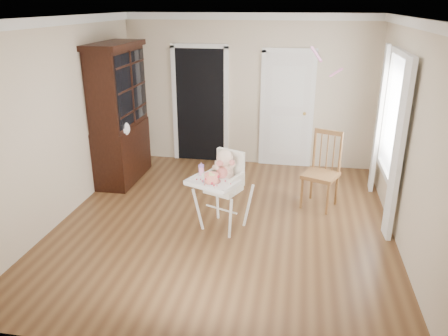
% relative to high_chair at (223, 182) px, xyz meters
% --- Properties ---
extents(floor, '(5.00, 5.00, 0.00)m').
position_rel_high_chair_xyz_m(floor, '(-0.01, 0.15, -0.67)').
color(floor, '#53341C').
rests_on(floor, ground).
extents(ceiling, '(5.00, 5.00, 0.00)m').
position_rel_high_chair_xyz_m(ceiling, '(-0.01, 0.15, 2.03)').
color(ceiling, white).
rests_on(ceiling, wall_back).
extents(wall_back, '(4.50, 0.00, 4.50)m').
position_rel_high_chair_xyz_m(wall_back, '(-0.01, 2.65, 0.68)').
color(wall_back, beige).
rests_on(wall_back, floor).
extents(wall_left, '(0.00, 5.00, 5.00)m').
position_rel_high_chair_xyz_m(wall_left, '(-2.26, 0.15, 0.68)').
color(wall_left, beige).
rests_on(wall_left, floor).
extents(wall_right, '(0.00, 5.00, 5.00)m').
position_rel_high_chair_xyz_m(wall_right, '(2.24, 0.15, 0.68)').
color(wall_right, beige).
rests_on(wall_right, floor).
extents(crown_molding, '(4.50, 5.00, 0.12)m').
position_rel_high_chair_xyz_m(crown_molding, '(-0.01, 0.15, 1.97)').
color(crown_molding, white).
rests_on(crown_molding, ceiling).
extents(doorway, '(1.06, 0.05, 2.22)m').
position_rel_high_chair_xyz_m(doorway, '(-0.91, 2.63, 0.44)').
color(doorway, black).
rests_on(doorway, wall_back).
extents(closet_door, '(0.96, 0.09, 2.13)m').
position_rel_high_chair_xyz_m(closet_door, '(0.69, 2.62, 0.36)').
color(closet_door, white).
rests_on(closet_door, wall_back).
extents(window_right, '(0.13, 1.84, 2.30)m').
position_rel_high_chair_xyz_m(window_right, '(2.17, 0.95, 0.62)').
color(window_right, white).
rests_on(window_right, wall_right).
extents(high_chair, '(0.85, 0.94, 1.08)m').
position_rel_high_chair_xyz_m(high_chair, '(0.00, 0.00, 0.00)').
color(high_chair, white).
rests_on(high_chair, floor).
extents(baby, '(0.31, 0.31, 0.51)m').
position_rel_high_chair_xyz_m(baby, '(0.01, 0.02, 0.17)').
color(baby, beige).
rests_on(baby, high_chair).
extents(cake, '(0.23, 0.23, 0.11)m').
position_rel_high_chair_xyz_m(cake, '(-0.11, -0.22, 0.14)').
color(cake, silver).
rests_on(cake, high_chair).
extents(sippy_cup, '(0.07, 0.07, 0.18)m').
position_rel_high_chair_xyz_m(sippy_cup, '(-0.29, -0.01, 0.16)').
color(sippy_cup, '#FF9BCA').
rests_on(sippy_cup, high_chair).
extents(china_cabinet, '(0.60, 1.35, 2.28)m').
position_rel_high_chair_xyz_m(china_cabinet, '(-1.99, 1.44, 0.47)').
color(china_cabinet, black).
rests_on(china_cabinet, floor).
extents(dining_chair, '(0.60, 0.60, 1.13)m').
position_rel_high_chair_xyz_m(dining_chair, '(1.30, 0.94, -0.14)').
color(dining_chair, brown).
rests_on(dining_chair, floor).
extents(streamer, '(0.15, 0.48, 0.15)m').
position_rel_high_chair_xyz_m(streamer, '(1.09, 0.67, 1.58)').
color(streamer, '#FF93D0').
rests_on(streamer, ceiling).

